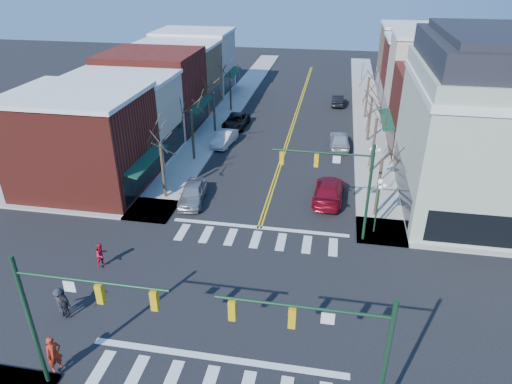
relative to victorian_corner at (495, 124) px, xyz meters
The scene contains 36 objects.
ground 22.95m from the victorian_corner, 138.69° to the right, with size 160.00×160.00×0.00m, color black.
sidewalk_left 26.67m from the victorian_corner, 167.71° to the left, with size 3.50×70.00×0.15m, color #9E9B93.
sidewalk_right 11.56m from the victorian_corner, 144.64° to the left, with size 3.50×70.00×0.15m, color #9E9B93.
bldg_left_brick_a 32.23m from the victorian_corner, behind, with size 10.00×8.50×8.00m, color maroon.
bldg_left_stucco_a 32.52m from the victorian_corner, behind, with size 10.00×7.00×7.50m, color beige.
bldg_left_brick_b 34.62m from the victorian_corner, 157.89° to the left, with size 10.00×9.00×8.50m, color maroon.
bldg_left_tan 38.51m from the victorian_corner, 146.41° to the left, with size 10.00×7.50×7.80m, color #937551.
bldg_left_stucco_b 43.26m from the victorian_corner, 137.82° to the left, with size 10.00×8.00×8.20m, color beige.
bldg_right_brick_a 11.60m from the victorian_corner, 95.08° to the left, with size 10.00×8.50×8.00m, color maroon.
bldg_right_stucco 19.10m from the victorian_corner, 93.01° to the left, with size 10.00×7.00×10.00m, color beige.
bldg_right_brick_b 26.63m from the victorian_corner, 92.16° to the left, with size 10.00×8.00×8.50m, color maroon.
bldg_right_tan 34.58m from the victorian_corner, 91.66° to the left, with size 10.00×8.00×9.00m, color #937551.
victorian_corner is the anchor object (origin of this frame).
traffic_mast_near_left 31.14m from the victorian_corner, 135.19° to the right, with size 6.60×0.28×7.20m.
traffic_mast_near_right 24.56m from the victorian_corner, 116.57° to the right, with size 6.60×0.28×7.20m.
traffic_mast_far_right 13.20m from the victorian_corner, 147.05° to the right, with size 6.60×0.28×7.20m.
lamppost_corner 10.89m from the victorian_corner, 144.14° to the right, with size 0.36×0.36×4.33m.
lamppost_midblock 9.10m from the victorian_corner, behind, with size 0.36×0.36×4.33m.
tree_left_a 25.51m from the victorian_corner, behind, with size 0.24×0.24×4.76m, color #382B21.
tree_left_b 25.64m from the victorian_corner, 169.76° to the left, with size 0.24×0.24×5.04m, color #382B21.
tree_left_c 28.20m from the victorian_corner, 153.34° to the left, with size 0.24×0.24×4.55m, color #382B21.
tree_left_d 32.53m from the victorian_corner, 140.54° to the left, with size 0.24×0.24×4.90m, color #382B21.
tree_right_a 9.84m from the victorian_corner, 156.63° to the right, with size 0.24×0.24×4.62m, color #382B21.
tree_right_b 10.12m from the victorian_corner, 150.95° to the left, with size 0.24×0.24×5.18m, color #382B21.
tree_right_c 15.49m from the victorian_corner, 122.94° to the left, with size 0.24×0.24×4.83m, color #382B21.
tree_right_d 22.43m from the victorian_corner, 111.56° to the left, with size 0.24×0.24×4.97m, color #382B21.
car_left_near 23.54m from the victorian_corner, behind, with size 1.88×4.67×1.59m, color #A7A7AB.
car_left_mid 25.24m from the victorian_corner, 158.98° to the left, with size 1.55×4.45×1.47m, color silver.
car_left_far 27.74m from the victorian_corner, 147.66° to the left, with size 2.44×5.28×1.47m, color black.
car_right_near 13.15m from the victorian_corner, behind, with size 2.33×5.74×1.67m, color maroon.
car_right_mid 16.15m from the victorian_corner, 137.18° to the left, with size 2.00×4.96×1.69m, color silver.
car_right_far 28.51m from the victorian_corner, 114.36° to the left, with size 1.49×4.27×1.41m, color black.
pedestrian_red_a 32.36m from the victorian_corner, 138.28° to the right, with size 0.71×0.47×1.96m, color #AB2612.
pedestrian_red_b 29.29m from the victorian_corner, 152.76° to the right, with size 0.79×0.61×1.62m, color red.
pedestrian_dark_a 31.49m from the victorian_corner, 144.99° to the right, with size 1.02×0.42×1.73m, color black.
pedestrian_dark_b 31.67m from the victorian_corner, 145.60° to the right, with size 1.05×0.61×1.63m, color #22232A.
Camera 1 is at (4.77, -20.26, 17.78)m, focal length 32.00 mm.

